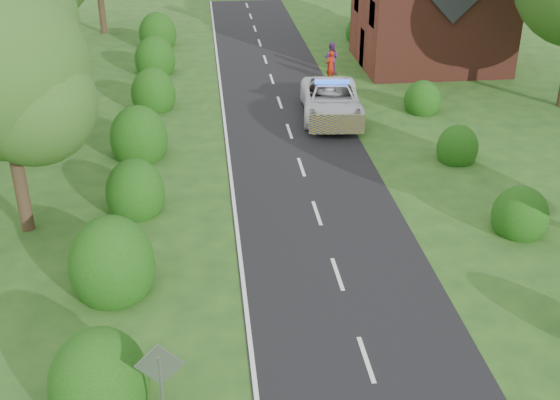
{
  "coord_description": "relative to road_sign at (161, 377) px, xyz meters",
  "views": [
    {
      "loc": [
        -3.76,
        -9.78,
        11.8
      ],
      "look_at": [
        -1.47,
        10.67,
        1.3
      ],
      "focal_mm": 45.0,
      "sensor_mm": 36.0,
      "label": 1
    }
  ],
  "objects": [
    {
      "name": "hedgerow_right",
      "position": [
        11.6,
        9.21,
        -1.1
      ],
      "size": [
        2.1,
        45.78,
        2.1
      ],
      "color": "#183E0D",
      "rests_on": "ground"
    },
    {
      "name": "pedestrian_red",
      "position": [
        8.19,
        25.39,
        -0.81
      ],
      "size": [
        0.74,
        0.69,
        1.69
      ],
      "primitive_type": "imported",
      "rotation": [
        0.0,
        0.0,
        3.77
      ],
      "color": "#A01F0C",
      "rests_on": "ground"
    },
    {
      "name": "tree_left_b",
      "position": [
        -6.25,
        17.86,
        3.39
      ],
      "size": [
        5.74,
        5.6,
        8.07
      ],
      "color": "#332316",
      "rests_on": "ground"
    },
    {
      "name": "road_sign",
      "position": [
        0.0,
        0.0,
        0.0
      ],
      "size": [
        1.06,
        0.08,
        2.53
      ],
      "color": "gray",
      "rests_on": "ground"
    },
    {
      "name": "pedestrian_purple",
      "position": [
        8.47,
        26.77,
        -0.76
      ],
      "size": [
        1.07,
        0.97,
        1.79
      ],
      "primitive_type": "imported",
      "rotation": [
        0.0,
        0.0,
        2.72
      ],
      "color": "#5F2B6C",
      "rests_on": "ground"
    },
    {
      "name": "tree_left_a",
      "position": [
        -4.75,
        9.86,
        3.69
      ],
      "size": [
        5.74,
        5.6,
        8.38
      ],
      "color": "#332316",
      "rests_on": "ground"
    },
    {
      "name": "hedgerow_left",
      "position": [
        -1.51,
        9.69,
        -0.91
      ],
      "size": [
        2.75,
        50.41,
        3.0
      ],
      "color": "#183E0D",
      "rests_on": "ground"
    },
    {
      "name": "road_markings",
      "position": [
        3.4,
        10.93,
        -1.63
      ],
      "size": [
        4.96,
        70.0,
        0.01
      ],
      "color": "white",
      "rests_on": "road"
    },
    {
      "name": "road",
      "position": [
        5.0,
        13.0,
        -1.64
      ],
      "size": [
        6.0,
        70.0,
        0.02
      ],
      "primitive_type": "cube",
      "color": "black",
      "rests_on": "ground"
    },
    {
      "name": "house",
      "position": [
        14.49,
        28.0,
        2.13
      ],
      "size": [
        8.0,
        7.4,
        9.17
      ],
      "color": "brown",
      "rests_on": "ground"
    },
    {
      "name": "police_van",
      "position": [
        7.24,
        19.74,
        -0.82
      ],
      "size": [
        3.3,
        6.25,
        1.81
      ],
      "rotation": [
        0.0,
        0.0,
        -0.09
      ],
      "color": "white",
      "rests_on": "ground"
    }
  ]
}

